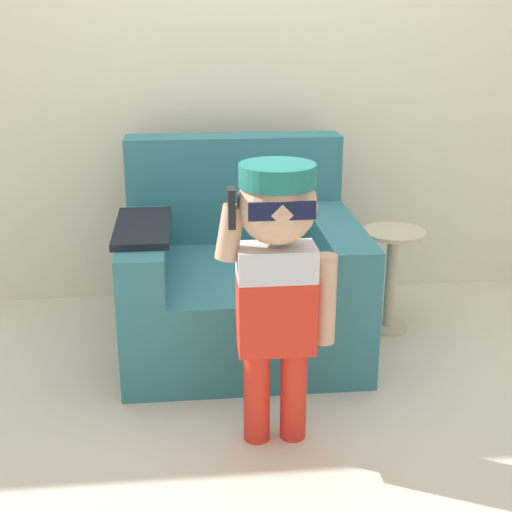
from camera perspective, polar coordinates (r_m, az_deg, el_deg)
ground_plane at (r=3.28m, az=0.53°, el=-8.01°), size 10.00×10.00×0.00m
wall_back at (r=3.73m, az=-0.87°, el=16.17°), size 10.00×0.05×2.60m
armchair at (r=3.33m, az=-1.35°, el=-1.63°), size 1.07×1.00×0.92m
person_child at (r=2.41m, az=1.70°, el=-0.58°), size 0.42×0.31×1.03m
side_table at (r=3.49m, az=10.78°, el=-1.16°), size 0.30×0.30×0.51m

